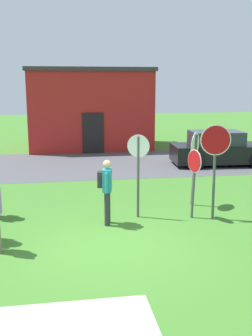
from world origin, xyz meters
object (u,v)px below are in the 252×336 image
person_in_dark_shirt (106,187)px  stop_sign_nearest (194,173)px  parked_car_on_street (220,149)px  stop_sign_far_back (195,156)px  stop_sign_tallest (215,155)px  stop_sign_rear_left (138,163)px

person_in_dark_shirt → stop_sign_nearest: bearing=3.5°
parked_car_on_street → person_in_dark_shirt: bearing=-130.1°
stop_sign_far_back → stop_sign_nearest: size_ratio=1.17×
stop_sign_far_back → person_in_dark_shirt: stop_sign_far_back is taller
stop_sign_nearest → stop_sign_tallest: bearing=-18.3°
parked_car_on_street → stop_sign_far_back: stop_sign_far_back is taller
stop_sign_rear_left → parked_car_on_street: bearing=52.8°
stop_sign_far_back → stop_sign_nearest: 1.19m
stop_sign_far_back → stop_sign_tallest: size_ratio=0.87×
stop_sign_nearest → parked_car_on_street: bearing=62.8°
parked_car_on_street → stop_sign_far_back: 6.57m
stop_sign_far_back → stop_sign_rear_left: 2.00m
stop_sign_tallest → person_in_dark_shirt: bearing=179.6°
stop_sign_tallest → parked_car_on_street: bearing=66.7°
stop_sign_far_back → person_in_dark_shirt: bearing=-155.6°
stop_sign_far_back → stop_sign_rear_left: bearing=-156.2°
parked_car_on_street → stop_sign_tallest: 7.68m
stop_sign_rear_left → stop_sign_tallest: bearing=-13.1°
stop_sign_nearest → person_in_dark_shirt: bearing=-176.5°
parked_car_on_street → stop_sign_tallest: stop_sign_tallest is taller
parked_car_on_street → stop_sign_far_back: size_ratio=2.01×
parked_car_on_street → stop_sign_nearest: size_ratio=2.35×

